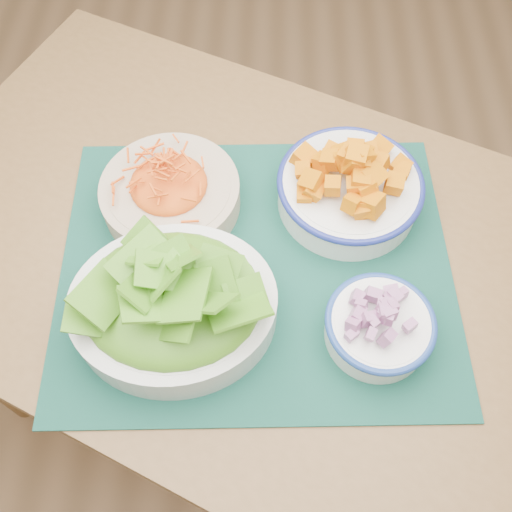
{
  "coord_description": "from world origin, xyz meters",
  "views": [
    {
      "loc": [
        -0.11,
        -0.64,
        1.52
      ],
      "look_at": [
        -0.12,
        -0.21,
        0.78
      ],
      "focal_mm": 40.0,
      "sensor_mm": 36.0,
      "label": 1
    }
  ],
  "objects": [
    {
      "name": "carrot_bowl",
      "position": [
        -0.25,
        -0.09,
        0.79
      ],
      "size": [
        0.23,
        0.23,
        0.09
      ],
      "rotation": [
        0.0,
        0.0,
        0.03
      ],
      "color": "#C0AA8F",
      "rests_on": "placemat"
    },
    {
      "name": "placemat",
      "position": [
        -0.12,
        -0.21,
        0.75
      ],
      "size": [
        0.62,
        0.51,
        0.0
      ],
      "primitive_type": "cube",
      "rotation": [
        0.0,
        0.0,
        0.04
      ],
      "color": "#0A2E26",
      "rests_on": "table"
    },
    {
      "name": "lettuce_bowl",
      "position": [
        -0.23,
        -0.3,
        0.81
      ],
      "size": [
        0.31,
        0.27,
        0.13
      ],
      "rotation": [
        0.0,
        0.0,
        0.09
      ],
      "color": "silver",
      "rests_on": "placemat"
    },
    {
      "name": "ground",
      "position": [
        0.0,
        0.0,
        0.0
      ],
      "size": [
        4.0,
        4.0,
        0.0
      ],
      "primitive_type": "plane",
      "color": "#A97D51",
      "rests_on": "ground"
    },
    {
      "name": "onion_bowl",
      "position": [
        0.06,
        -0.32,
        0.79
      ],
      "size": [
        0.18,
        0.18,
        0.08
      ],
      "rotation": [
        0.0,
        0.0,
        0.32
      ],
      "color": "white",
      "rests_on": "placemat"
    },
    {
      "name": "table",
      "position": [
        -0.16,
        -0.16,
        0.64
      ],
      "size": [
        1.3,
        1.12,
        0.75
      ],
      "rotation": [
        0.0,
        0.0,
        -0.43
      ],
      "color": "brown",
      "rests_on": "ground"
    },
    {
      "name": "squash_bowl",
      "position": [
        0.03,
        -0.08,
        0.81
      ],
      "size": [
        0.27,
        0.27,
        0.12
      ],
      "rotation": [
        0.0,
        0.0,
        -0.24
      ],
      "color": "white",
      "rests_on": "placemat"
    }
  ]
}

